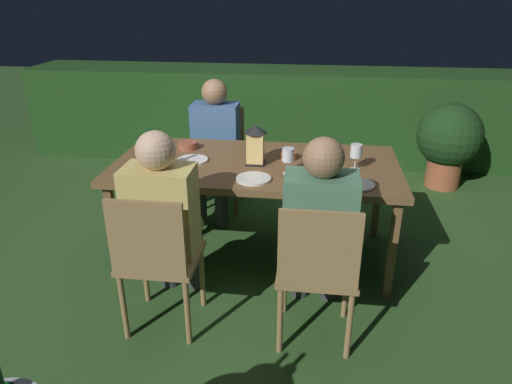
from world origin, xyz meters
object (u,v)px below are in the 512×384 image
at_px(lantern_centerpiece, 255,143).
at_px(potted_plant_by_hedge, 449,139).
at_px(wine_glass_a, 356,152).
at_px(green_bottle_on_table, 152,157).
at_px(chair_side_left_a, 157,257).
at_px(person_in_mustard, 165,215).
at_px(plate_a, 192,160).
at_px(bowl_olives, 289,155).
at_px(plate_c, 357,185).
at_px(person_in_blue, 215,143).
at_px(wine_glass_b, 317,156).
at_px(bowl_bread, 188,145).
at_px(wine_glass_c, 288,156).
at_px(chair_side_left_b, 317,268).
at_px(plate_b, 254,179).
at_px(person_in_green, 319,224).
at_px(dining_table, 256,169).
at_px(chair_side_right_a, 220,153).

bearing_deg(lantern_centerpiece, potted_plant_by_hedge, 42.91).
bearing_deg(wine_glass_a, green_bottle_on_table, -170.00).
bearing_deg(chair_side_left_a, person_in_mustard, 90.00).
relative_size(plate_a, bowl_olives, 1.85).
height_order(chair_side_left_a, plate_c, chair_side_left_a).
height_order(person_in_blue, chair_side_left_a, person_in_blue).
xyz_separation_m(lantern_centerpiece, wine_glass_b, (0.41, -0.12, -0.03)).
relative_size(wine_glass_b, bowl_olives, 1.49).
distance_m(bowl_bread, potted_plant_by_hedge, 2.57).
bearing_deg(wine_glass_a, wine_glass_c, -162.99).
bearing_deg(chair_side_left_b, green_bottle_on_table, 150.80).
height_order(person_in_blue, plate_c, person_in_blue).
bearing_deg(plate_a, plate_c, -15.00).
height_order(lantern_centerpiece, plate_a, lantern_centerpiece).
bearing_deg(plate_b, bowl_olives, 64.79).
relative_size(person_in_mustard, green_bottle_on_table, 3.96).
xyz_separation_m(person_in_blue, lantern_centerpiece, (0.43, -0.69, 0.24)).
xyz_separation_m(person_in_green, green_bottle_on_table, (-1.06, 0.40, 0.20)).
relative_size(plate_a, bowl_bread, 1.45).
bearing_deg(wine_glass_b, chair_side_left_a, -139.46).
xyz_separation_m(green_bottle_on_table, bowl_olives, (0.84, 0.37, -0.08)).
height_order(chair_side_left_a, bowl_olives, chair_side_left_a).
bearing_deg(potted_plant_by_hedge, lantern_centerpiece, -137.09).
bearing_deg(lantern_centerpiece, plate_c, -24.29).
height_order(person_in_mustard, plate_c, person_in_mustard).
bearing_deg(dining_table, chair_side_left_b, -63.43).
height_order(dining_table, bowl_olives, bowl_olives).
distance_m(chair_side_right_a, potted_plant_by_hedge, 2.20).
xyz_separation_m(chair_side_left_b, plate_c, (0.22, 0.54, 0.25)).
xyz_separation_m(person_in_green, wine_glass_c, (-0.21, 0.49, 0.21)).
bearing_deg(person_in_blue, bowl_bread, -103.19).
bearing_deg(bowl_bread, lantern_centerpiece, -25.34).
bearing_deg(wine_glass_a, bowl_bread, 167.13).
height_order(person_in_green, bowl_olives, person_in_green).
bearing_deg(chair_side_left_b, wine_glass_a, 74.75).
height_order(plate_c, bowl_olives, bowl_olives).
relative_size(chair_side_right_a, plate_a, 4.14).
distance_m(person_in_blue, wine_glass_a, 1.31).
relative_size(chair_side_left_a, plate_c, 4.19).
bearing_deg(wine_glass_b, dining_table, 160.10).
bearing_deg(green_bottle_on_table, lantern_centerpiece, 21.51).
relative_size(wine_glass_a, plate_a, 0.80).
xyz_separation_m(lantern_centerpiece, green_bottle_on_table, (-0.62, -0.25, -0.04)).
height_order(lantern_centerpiece, wine_glass_a, lantern_centerpiece).
distance_m(person_in_mustard, wine_glass_c, 0.85).
bearing_deg(potted_plant_by_hedge, wine_glass_b, -126.99).
xyz_separation_m(bowl_olives, bowl_bread, (-0.75, 0.12, 0.00)).
relative_size(chair_side_left_b, plate_c, 4.19).
height_order(dining_table, plate_c, plate_c).
height_order(wine_glass_c, bowl_olives, wine_glass_c).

